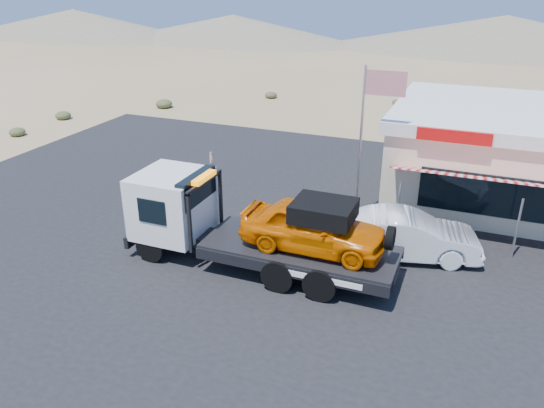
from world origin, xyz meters
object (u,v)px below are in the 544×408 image
object	(u,v)px
white_sedan	(406,235)
jerky_store	(518,154)
flagpole	(368,127)
tow_truck	(253,222)

from	to	relation	value
white_sedan	jerky_store	world-z (taller)	jerky_store
white_sedan	flagpole	world-z (taller)	flagpole
jerky_store	flagpole	distance (m)	7.36
tow_truck	white_sedan	xyz separation A→B (m)	(4.64, 2.47, -0.77)
tow_truck	jerky_store	distance (m)	12.46
flagpole	tow_truck	bearing A→B (deg)	-116.85
flagpole	jerky_store	bearing A→B (deg)	38.79
tow_truck	flagpole	size ratio (longest dim) A/B	1.48
tow_truck	white_sedan	bearing A→B (deg)	28.06
jerky_store	white_sedan	bearing A→B (deg)	-116.29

